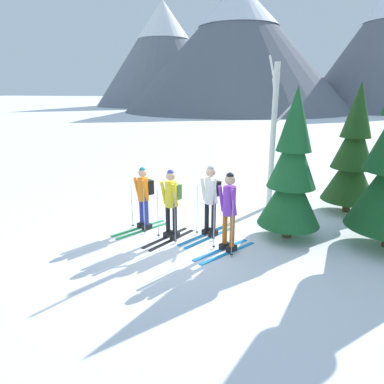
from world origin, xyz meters
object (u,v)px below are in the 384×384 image
Objects in this scene: skier_in_orange at (144,195)px; skier_in_yellow at (171,200)px; skier_in_white at (211,197)px; pine_tree_mid at (292,171)px; skier_in_purple at (229,208)px; birch_tree_tall at (273,135)px; pine_tree_near at (353,155)px.

skier_in_yellow is (0.88, -0.35, 0.05)m from skier_in_orange.
skier_in_yellow is 0.97× the size of skier_in_white.
pine_tree_mid is (1.82, 0.47, 0.65)m from skier_in_white.
skier_in_orange is at bearing 164.30° from skier_in_purple.
skier_in_yellow is 0.96m from skier_in_white.
skier_in_yellow reaches higher than skier_in_orange.
birch_tree_tall is (0.57, 3.44, 1.21)m from skier_in_purple.
skier_in_orange is at bearing -171.17° from pine_tree_mid.
skier_in_white is at bearing 27.25° from skier_in_yellow.
skier_in_white is 0.95m from skier_in_purple.
pine_tree_mid is at bearing 8.83° from skier_in_orange.
skier_in_white is at bearing 2.77° from skier_in_orange.
skier_in_orange is 6.02m from pine_tree_near.
skier_in_purple is 4.70m from pine_tree_near.
skier_in_white is (1.73, 0.08, 0.08)m from skier_in_orange.
skier_in_yellow is 0.47× the size of pine_tree_mid.
skier_in_white is 4.57m from pine_tree_near.
skier_in_yellow is at bearing -141.24° from pine_tree_near.
pine_tree_mid reaches higher than skier_in_yellow.
birch_tree_tall is at bearing 57.34° from skier_in_yellow.
pine_tree_near is 1.03× the size of pine_tree_mid.
pine_tree_near reaches higher than pine_tree_mid.
skier_in_orange is at bearing -149.21° from pine_tree_near.
skier_in_orange is 0.37× the size of birch_tree_tall.
pine_tree_near reaches higher than skier_in_white.
pine_tree_mid reaches higher than skier_in_orange.
pine_tree_near is at bearing 41.18° from skier_in_white.
birch_tree_tall reaches higher than skier_in_orange.
skier_in_yellow is 3.93m from birch_tree_tall.
skier_in_white is (0.85, 0.44, 0.03)m from skier_in_yellow.
skier_in_orange is 1.74m from skier_in_white.
skier_in_white is at bearing -165.58° from pine_tree_mid.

